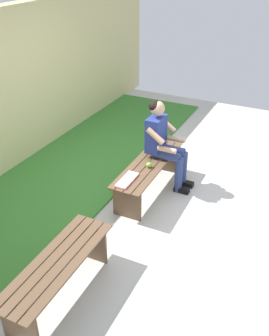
% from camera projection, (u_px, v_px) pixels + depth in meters
% --- Properties ---
extents(ground_plane, '(10.00, 7.00, 0.04)m').
position_uv_depth(ground_plane, '(190.00, 261.00, 4.38)').
color(ground_plane, beige).
extents(grass_strip, '(9.00, 1.98, 0.03)m').
position_uv_depth(grass_strip, '(24.00, 205.00, 5.26)').
color(grass_strip, '#387A2D').
rests_on(grass_strip, ground).
extents(bench_near, '(1.58, 0.45, 0.46)m').
position_uv_depth(bench_near, '(148.00, 171.00, 5.40)').
color(bench_near, brown).
rests_on(bench_near, ground).
extents(bench_far, '(1.44, 0.45, 0.46)m').
position_uv_depth(bench_far, '(58.00, 271.00, 3.76)').
color(bench_far, brown).
rests_on(bench_far, ground).
extents(person_seated, '(0.50, 0.69, 1.27)m').
position_uv_depth(person_seated, '(164.00, 141.00, 5.41)').
color(person_seated, navy).
rests_on(person_seated, ground).
extents(apple, '(0.08, 0.08, 0.08)m').
position_uv_depth(apple, '(149.00, 165.00, 5.23)').
color(apple, '#72B738').
rests_on(apple, bench_near).
extents(book_open, '(0.41, 0.16, 0.02)m').
position_uv_depth(book_open, '(127.00, 180.00, 4.95)').
color(book_open, white).
rests_on(book_open, bench_near).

